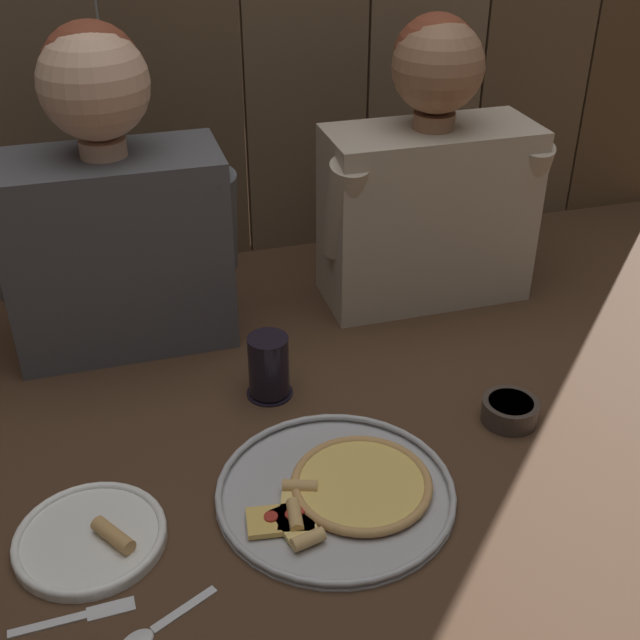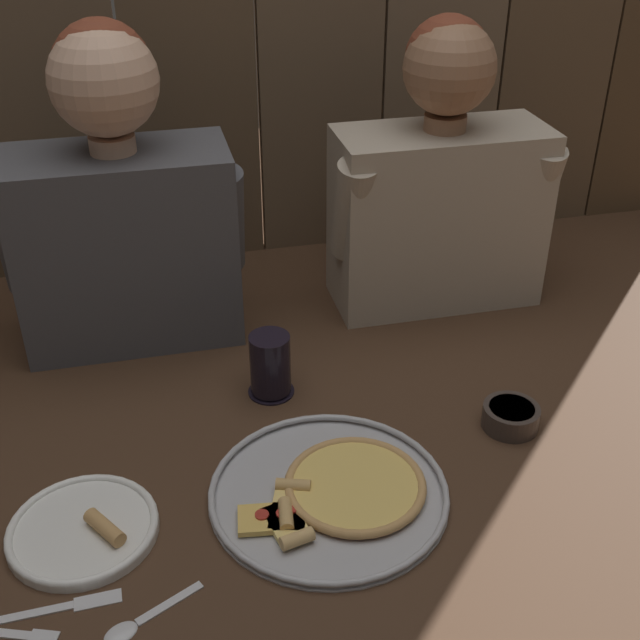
# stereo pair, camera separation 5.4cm
# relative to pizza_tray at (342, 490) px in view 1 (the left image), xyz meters

# --- Properties ---
(ground_plane) EXTENTS (3.20, 3.20, 0.00)m
(ground_plane) POSITION_rel_pizza_tray_xyz_m (0.04, 0.10, -0.01)
(ground_plane) COLOR #422B1C
(pizza_tray) EXTENTS (0.36, 0.36, 0.03)m
(pizza_tray) POSITION_rel_pizza_tray_xyz_m (0.00, 0.00, 0.00)
(pizza_tray) COLOR #B2B2B7
(pizza_tray) RESTS_ON ground
(dinner_plate) EXTENTS (0.21, 0.21, 0.03)m
(dinner_plate) POSITION_rel_pizza_tray_xyz_m (-0.36, 0.01, -0.00)
(dinner_plate) COLOR white
(dinner_plate) RESTS_ON ground
(drinking_glass) EXTENTS (0.08, 0.08, 0.11)m
(drinking_glass) POSITION_rel_pizza_tray_xyz_m (-0.04, 0.27, 0.05)
(drinking_glass) COLOR black
(drinking_glass) RESTS_ON ground
(dipping_bowl) EXTENTS (0.09, 0.09, 0.04)m
(dipping_bowl) POSITION_rel_pizza_tray_xyz_m (0.32, 0.09, 0.01)
(dipping_bowl) COLOR #3D332D
(dipping_bowl) RESTS_ON ground
(table_knife) EXTENTS (0.16, 0.02, 0.01)m
(table_knife) POSITION_rel_pizza_tray_xyz_m (-0.39, -0.11, -0.01)
(table_knife) COLOR silver
(table_knife) RESTS_ON ground
(table_spoon) EXTENTS (0.13, 0.08, 0.01)m
(table_spoon) POSITION_rel_pizza_tray_xyz_m (-0.29, -0.16, -0.01)
(table_spoon) COLOR silver
(table_spoon) RESTS_ON ground
(diner_left) EXTENTS (0.43, 0.20, 0.59)m
(diner_left) POSITION_rel_pizza_tray_xyz_m (-0.26, 0.53, 0.26)
(diner_left) COLOR #4C4C51
(diner_left) RESTS_ON ground
(diner_right) EXTENTS (0.45, 0.19, 0.57)m
(diner_right) POSITION_rel_pizza_tray_xyz_m (0.35, 0.53, 0.24)
(diner_right) COLOR #B2A38E
(diner_right) RESTS_ON ground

